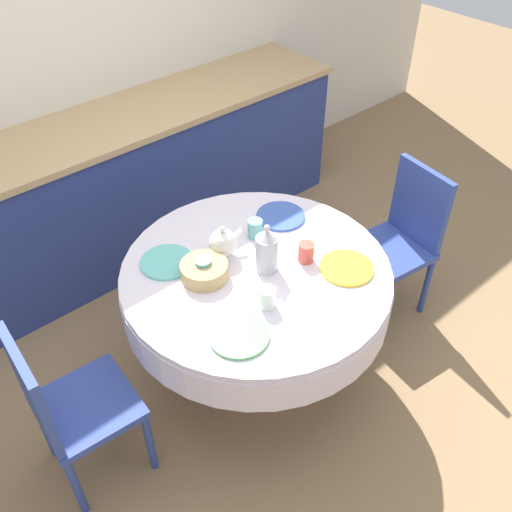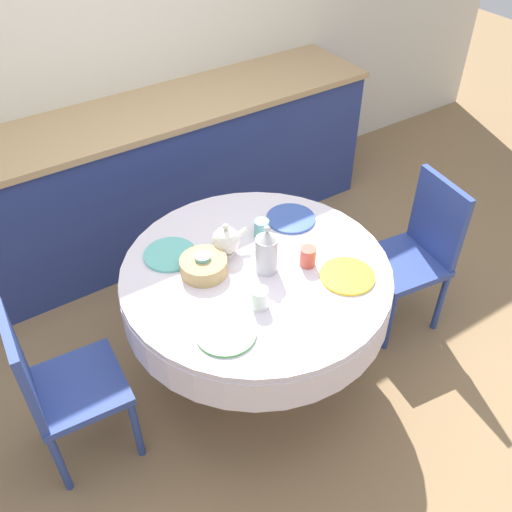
# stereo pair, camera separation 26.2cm
# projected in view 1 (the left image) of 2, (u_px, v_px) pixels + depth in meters

# --- Properties ---
(ground_plane) EXTENTS (12.00, 12.00, 0.00)m
(ground_plane) POSITION_uv_depth(u_px,v_px,m) (256.00, 369.00, 3.16)
(ground_plane) COLOR #8E704C
(wall_back) EXTENTS (7.00, 0.05, 2.60)m
(wall_back) POSITION_uv_depth(u_px,v_px,m) (62.00, 48.00, 3.29)
(wall_back) COLOR silver
(wall_back) RESTS_ON ground_plane
(kitchen_counter) EXTENTS (3.24, 0.64, 0.96)m
(kitchen_counter) POSITION_uv_depth(u_px,v_px,m) (115.00, 191.00, 3.63)
(kitchen_counter) COLOR navy
(kitchen_counter) RESTS_ON ground_plane
(dining_table) EXTENTS (1.29, 1.29, 0.74)m
(dining_table) POSITION_uv_depth(u_px,v_px,m) (256.00, 288.00, 2.75)
(dining_table) COLOR tan
(dining_table) RESTS_ON ground_plane
(chair_left) EXTENTS (0.45, 0.45, 0.92)m
(chair_left) POSITION_uv_depth(u_px,v_px,m) (401.00, 236.00, 3.23)
(chair_left) COLOR #2D428E
(chair_left) RESTS_ON ground_plane
(chair_right) EXTENTS (0.43, 0.43, 0.92)m
(chair_right) POSITION_uv_depth(u_px,v_px,m) (67.00, 405.00, 2.38)
(chair_right) COLOR #2D428E
(chair_right) RESTS_ON ground_plane
(plate_near_left) EXTENTS (0.26, 0.26, 0.01)m
(plate_near_left) POSITION_uv_depth(u_px,v_px,m) (239.00, 336.00, 2.35)
(plate_near_left) COLOR #5BA85B
(plate_near_left) RESTS_ON dining_table
(cup_near_left) EXTENTS (0.08, 0.08, 0.10)m
(cup_near_left) POSITION_uv_depth(u_px,v_px,m) (267.00, 298.00, 2.46)
(cup_near_left) COLOR white
(cup_near_left) RESTS_ON dining_table
(plate_near_right) EXTENTS (0.26, 0.26, 0.01)m
(plate_near_right) POSITION_uv_depth(u_px,v_px,m) (347.00, 268.00, 2.67)
(plate_near_right) COLOR yellow
(plate_near_right) RESTS_ON dining_table
(cup_near_right) EXTENTS (0.08, 0.08, 0.10)m
(cup_near_right) POSITION_uv_depth(u_px,v_px,m) (306.00, 252.00, 2.69)
(cup_near_right) COLOR #CC4C3D
(cup_near_right) RESTS_ON dining_table
(plate_far_left) EXTENTS (0.26, 0.26, 0.01)m
(plate_far_left) POSITION_uv_depth(u_px,v_px,m) (167.00, 262.00, 2.70)
(plate_far_left) COLOR #60BCB7
(plate_far_left) RESTS_ON dining_table
(cup_far_left) EXTENTS (0.08, 0.08, 0.10)m
(cup_far_left) POSITION_uv_depth(u_px,v_px,m) (204.00, 268.00, 2.60)
(cup_far_left) COLOR #5BA39E
(cup_far_left) RESTS_ON dining_table
(plate_far_right) EXTENTS (0.26, 0.26, 0.01)m
(plate_far_right) POSITION_uv_depth(u_px,v_px,m) (281.00, 216.00, 2.97)
(plate_far_right) COLOR #3856AD
(plate_far_right) RESTS_ON dining_table
(cup_far_right) EXTENTS (0.08, 0.08, 0.10)m
(cup_far_right) POSITION_uv_depth(u_px,v_px,m) (255.00, 229.00, 2.83)
(cup_far_right) COLOR #5BA39E
(cup_far_right) RESTS_ON dining_table
(coffee_carafe) EXTENTS (0.10, 0.10, 0.26)m
(coffee_carafe) POSITION_uv_depth(u_px,v_px,m) (267.00, 251.00, 2.60)
(coffee_carafe) COLOR #B2B2B7
(coffee_carafe) RESTS_ON dining_table
(teapot) EXTENTS (0.19, 0.14, 0.18)m
(teapot) POSITION_uv_depth(u_px,v_px,m) (223.00, 243.00, 2.69)
(teapot) COLOR silver
(teapot) RESTS_ON dining_table
(bread_basket) EXTENTS (0.22, 0.22, 0.08)m
(bread_basket) POSITION_uv_depth(u_px,v_px,m) (204.00, 271.00, 2.60)
(bread_basket) COLOR tan
(bread_basket) RESTS_ON dining_table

